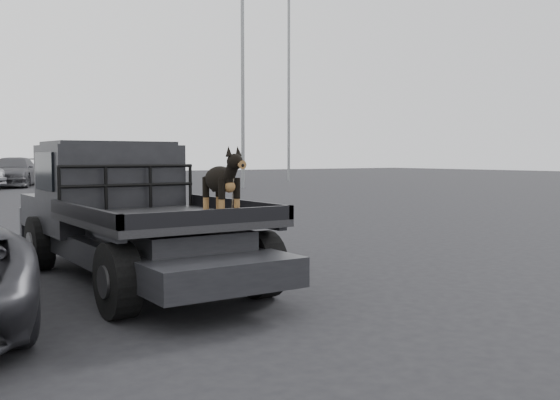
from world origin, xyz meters
TOP-DOWN VIEW (x-y plane):
  - ground at (0.00, 0.00)m, footprint 120.00×120.00m
  - flatbed_ute at (-0.54, 2.48)m, footprint 2.00×5.40m
  - ute_cab at (-0.54, 3.43)m, footprint 1.72×1.30m
  - headache_rack at (-0.54, 2.68)m, footprint 1.80×0.08m
  - dog at (-0.22, 0.77)m, footprint 0.32×0.60m
  - distant_car_b at (3.23, 30.06)m, footprint 3.94×5.76m
  - floodlight_mid at (12.60, 22.05)m, footprint 1.08×0.28m
  - floodlight_far at (19.91, 28.56)m, footprint 1.08×0.28m

SIDE VIEW (x-z plane):
  - ground at x=0.00m, z-range 0.00..0.00m
  - flatbed_ute at x=-0.54m, z-range 0.00..0.92m
  - distant_car_b at x=3.23m, z-range 0.00..1.55m
  - headache_rack at x=-0.54m, z-range 0.92..1.47m
  - dog at x=-0.22m, z-range 0.92..1.66m
  - ute_cab at x=-0.54m, z-range 0.92..1.80m
  - floodlight_mid at x=12.60m, z-range 0.60..13.80m
  - floodlight_far at x=19.91m, z-range 0.60..15.38m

